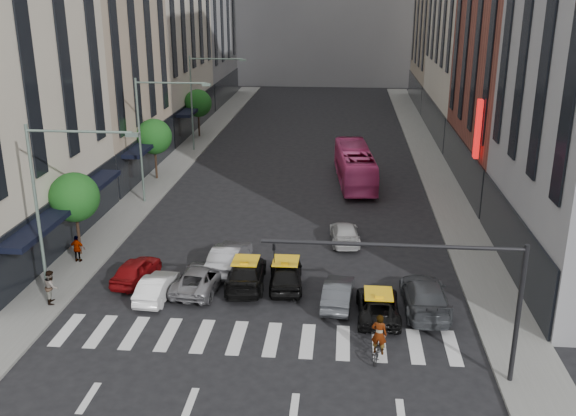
% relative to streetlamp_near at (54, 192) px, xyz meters
% --- Properties ---
extents(ground, '(160.00, 160.00, 0.00)m').
position_rel_streetlamp_near_xyz_m(ground, '(10.04, -4.00, -5.90)').
color(ground, black).
rests_on(ground, ground).
extents(sidewalk_left, '(3.00, 96.00, 0.15)m').
position_rel_streetlamp_near_xyz_m(sidewalk_left, '(-1.46, 26.00, -5.83)').
color(sidewalk_left, slate).
rests_on(sidewalk_left, ground).
extents(sidewalk_right, '(3.00, 96.00, 0.15)m').
position_rel_streetlamp_near_xyz_m(sidewalk_right, '(21.54, 26.00, -5.83)').
color(sidewalk_right, slate).
rests_on(sidewalk_right, ground).
extents(building_left_b, '(8.00, 16.00, 24.00)m').
position_rel_streetlamp_near_xyz_m(building_left_b, '(-6.96, 24.00, 6.10)').
color(building_left_b, tan).
rests_on(building_left_b, ground).
extents(building_right_b, '(8.00, 18.00, 26.00)m').
position_rel_streetlamp_near_xyz_m(building_right_b, '(27.04, 23.00, 7.10)').
color(building_right_b, brown).
rests_on(building_right_b, ground).
extents(tree_near, '(2.88, 2.88, 4.95)m').
position_rel_streetlamp_near_xyz_m(tree_near, '(-1.76, 6.00, -2.25)').
color(tree_near, black).
rests_on(tree_near, sidewalk_left).
extents(tree_mid, '(2.88, 2.88, 4.95)m').
position_rel_streetlamp_near_xyz_m(tree_mid, '(-1.76, 22.00, -2.25)').
color(tree_mid, black).
rests_on(tree_mid, sidewalk_left).
extents(tree_far, '(2.88, 2.88, 4.95)m').
position_rel_streetlamp_near_xyz_m(tree_far, '(-1.76, 38.00, -2.25)').
color(tree_far, black).
rests_on(tree_far, sidewalk_left).
extents(streetlamp_near, '(5.38, 0.25, 9.00)m').
position_rel_streetlamp_near_xyz_m(streetlamp_near, '(0.00, 0.00, 0.00)').
color(streetlamp_near, gray).
rests_on(streetlamp_near, sidewalk_left).
extents(streetlamp_mid, '(5.38, 0.25, 9.00)m').
position_rel_streetlamp_near_xyz_m(streetlamp_mid, '(0.00, 16.00, 0.00)').
color(streetlamp_mid, gray).
rests_on(streetlamp_mid, sidewalk_left).
extents(streetlamp_far, '(5.38, 0.25, 9.00)m').
position_rel_streetlamp_near_xyz_m(streetlamp_far, '(0.00, 32.00, 0.00)').
color(streetlamp_far, gray).
rests_on(streetlamp_far, sidewalk_left).
extents(traffic_signal, '(10.10, 0.20, 6.00)m').
position_rel_streetlamp_near_xyz_m(traffic_signal, '(17.74, -5.00, -1.43)').
color(traffic_signal, black).
rests_on(traffic_signal, ground).
extents(liberty_sign, '(0.30, 0.70, 4.00)m').
position_rel_streetlamp_near_xyz_m(liberty_sign, '(22.64, 16.00, 0.10)').
color(liberty_sign, red).
rests_on(liberty_sign, ground).
extents(car_red, '(2.08, 4.06, 1.32)m').
position_rel_streetlamp_near_xyz_m(car_red, '(2.64, 2.92, -5.24)').
color(car_red, maroon).
rests_on(car_red, ground).
extents(car_white_front, '(1.53, 3.85, 1.25)m').
position_rel_streetlamp_near_xyz_m(car_white_front, '(4.33, 1.06, -5.28)').
color(car_white_front, white).
rests_on(car_white_front, ground).
extents(car_silver, '(2.57, 4.82, 1.29)m').
position_rel_streetlamp_near_xyz_m(car_silver, '(6.31, 2.27, -5.26)').
color(car_silver, gray).
rests_on(car_silver, ground).
extents(taxi_left, '(2.36, 5.08, 1.44)m').
position_rel_streetlamp_near_xyz_m(taxi_left, '(8.64, 2.89, -5.19)').
color(taxi_left, black).
rests_on(taxi_left, ground).
extents(taxi_center, '(2.08, 4.43, 1.47)m').
position_rel_streetlamp_near_xyz_m(taxi_center, '(10.76, 2.97, -5.17)').
color(taxi_center, black).
rests_on(taxi_center, ground).
extents(car_grey_mid, '(1.69, 4.05, 1.30)m').
position_rel_streetlamp_near_xyz_m(car_grey_mid, '(13.55, 1.19, -5.25)').
color(car_grey_mid, '#393C40').
rests_on(car_grey_mid, ground).
extents(taxi_right, '(2.04, 4.35, 1.20)m').
position_rel_streetlamp_near_xyz_m(taxi_right, '(15.48, 0.08, -5.30)').
color(taxi_right, black).
rests_on(taxi_right, ground).
extents(car_grey_curb, '(2.21, 5.30, 1.53)m').
position_rel_streetlamp_near_xyz_m(car_grey_curb, '(17.80, 1.00, -5.14)').
color(car_grey_curb, '#414448').
rests_on(car_grey_curb, ground).
extents(car_row2_left, '(2.05, 4.71, 1.51)m').
position_rel_streetlamp_near_xyz_m(car_row2_left, '(7.38, 4.88, -5.15)').
color(car_row2_left, '#9E9FA4').
rests_on(car_row2_left, ground).
extents(car_row2_right, '(2.06, 4.32, 1.22)m').
position_rel_streetlamp_near_xyz_m(car_row2_right, '(13.82, 9.57, -5.30)').
color(car_row2_right, beige).
rests_on(car_row2_right, ground).
extents(bus, '(3.47, 10.87, 2.98)m').
position_rel_streetlamp_near_xyz_m(bus, '(14.53, 22.52, -4.42)').
color(bus, '#D43E82').
rests_on(bus, ground).
extents(motorcycle, '(1.06, 1.95, 0.97)m').
position_rel_streetlamp_near_xyz_m(motorcycle, '(15.34, -3.63, -5.42)').
color(motorcycle, black).
rests_on(motorcycle, ground).
extents(rider, '(0.75, 0.58, 1.83)m').
position_rel_streetlamp_near_xyz_m(rider, '(15.34, -3.63, -4.01)').
color(rider, gray).
rests_on(rider, motorcycle).
extents(pedestrian_near, '(0.89, 1.01, 1.72)m').
position_rel_streetlamp_near_xyz_m(pedestrian_near, '(-0.66, -0.16, -4.89)').
color(pedestrian_near, gray).
rests_on(pedestrian_near, sidewalk_left).
extents(pedestrian_far, '(0.94, 0.44, 1.57)m').
position_rel_streetlamp_near_xyz_m(pedestrian_far, '(-1.41, 4.87, -4.97)').
color(pedestrian_far, gray).
rests_on(pedestrian_far, sidewalk_left).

